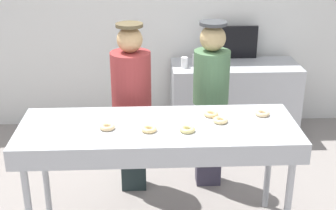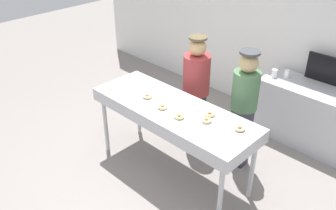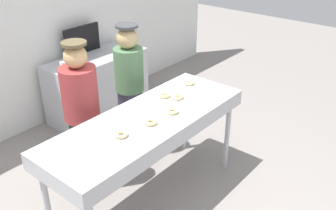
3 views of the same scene
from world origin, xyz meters
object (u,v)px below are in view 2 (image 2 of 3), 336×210
(plain_donut_2, at_px, (210,114))
(menu_display, at_px, (328,70))
(worker_assistant, at_px, (196,85))
(plain_donut_5, at_px, (162,107))
(worker_baker, at_px, (244,103))
(paper_cup_1, at_px, (287,74))
(paper_cup_0, at_px, (274,73))
(plain_donut_1, at_px, (179,116))
(plain_donut_3, at_px, (206,120))
(prep_counter, at_px, (310,116))
(plain_donut_4, at_px, (147,96))
(plain_donut_0, at_px, (240,129))
(fryer_conveyor, at_px, (173,113))

(plain_donut_2, distance_m, menu_display, 2.06)
(worker_assistant, bearing_deg, plain_donut_5, 90.28)
(worker_baker, distance_m, paper_cup_1, 1.15)
(paper_cup_0, height_order, paper_cup_1, same)
(plain_donut_1, height_order, paper_cup_0, plain_donut_1)
(worker_baker, height_order, menu_display, worker_baker)
(plain_donut_3, height_order, menu_display, menu_display)
(plain_donut_5, bearing_deg, prep_counter, 62.55)
(plain_donut_3, relative_size, paper_cup_1, 0.98)
(plain_donut_5, xyz_separation_m, worker_assistant, (-0.16, 0.81, -0.06))
(plain_donut_3, relative_size, paper_cup_0, 0.98)
(plain_donut_5, distance_m, prep_counter, 2.32)
(plain_donut_4, height_order, paper_cup_1, plain_donut_4)
(plain_donut_1, height_order, paper_cup_1, plain_donut_1)
(menu_display, bearing_deg, worker_assistant, -129.53)
(plain_donut_0, distance_m, worker_assistant, 1.23)
(plain_donut_0, height_order, plain_donut_2, same)
(plain_donut_0, distance_m, paper_cup_1, 1.80)
(worker_assistant, relative_size, paper_cup_1, 13.46)
(plain_donut_2, bearing_deg, paper_cup_1, 88.37)
(plain_donut_4, bearing_deg, plain_donut_1, -6.74)
(worker_assistant, bearing_deg, menu_display, -140.09)
(prep_counter, xyz_separation_m, paper_cup_1, (-0.47, 0.02, 0.51))
(plain_donut_0, xyz_separation_m, plain_donut_5, (-0.94, -0.26, 0.00))
(fryer_conveyor, xyz_separation_m, worker_baker, (0.52, 0.76, 0.03))
(plain_donut_5, height_order, worker_baker, worker_baker)
(plain_donut_5, relative_size, menu_display, 0.20)
(plain_donut_2, xyz_separation_m, plain_donut_3, (0.06, -0.13, 0.00))
(plain_donut_2, xyz_separation_m, plain_donut_5, (-0.51, -0.27, 0.00))
(fryer_conveyor, bearing_deg, plain_donut_1, -29.83)
(fryer_conveyor, xyz_separation_m, plain_donut_1, (0.22, -0.13, 0.11))
(plain_donut_0, xyz_separation_m, prep_counter, (0.10, 1.74, -0.57))
(worker_assistant, bearing_deg, paper_cup_1, -131.42)
(fryer_conveyor, bearing_deg, prep_counter, 62.99)
(plain_donut_3, distance_m, worker_baker, 0.73)
(plain_donut_0, relative_size, plain_donut_1, 1.00)
(worker_baker, relative_size, prep_counter, 1.10)
(plain_donut_4, height_order, menu_display, menu_display)
(prep_counter, bearing_deg, worker_baker, -111.56)
(plain_donut_5, xyz_separation_m, worker_baker, (0.59, 0.87, -0.07))
(worker_baker, relative_size, menu_display, 2.74)
(plain_donut_0, height_order, prep_counter, plain_donut_0)
(plain_donut_5, xyz_separation_m, prep_counter, (1.04, 2.00, -0.57))
(worker_baker, bearing_deg, fryer_conveyor, 69.70)
(fryer_conveyor, relative_size, worker_baker, 1.34)
(plain_donut_0, xyz_separation_m, worker_assistant, (-1.09, 0.56, -0.06))
(plain_donut_1, distance_m, plain_donut_5, 0.29)
(plain_donut_0, distance_m, prep_counter, 1.83)
(fryer_conveyor, relative_size, menu_display, 3.66)
(prep_counter, bearing_deg, paper_cup_1, 177.37)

